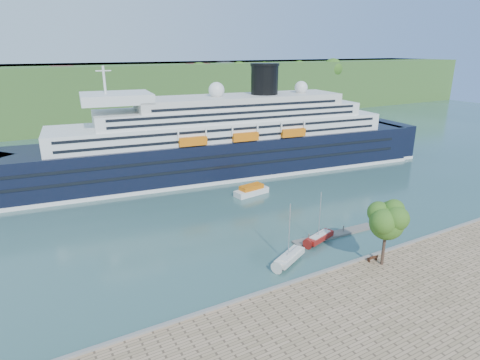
% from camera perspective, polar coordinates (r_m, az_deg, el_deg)
% --- Properties ---
extents(ground, '(400.00, 400.00, 0.00)m').
position_cam_1_polar(ground, '(61.14, 15.10, -12.15)').
color(ground, '#2A4A46').
rests_on(ground, ground).
extents(far_hillside, '(400.00, 50.00, 24.00)m').
position_cam_1_polar(far_hillside, '(186.60, -17.67, 11.72)').
color(far_hillside, '#376026').
rests_on(far_hillside, ground).
extents(quay_coping, '(220.00, 0.50, 0.30)m').
position_cam_1_polar(quay_coping, '(60.46, 15.32, -11.28)').
color(quay_coping, slate).
rests_on(quay_coping, promenade).
extents(cruise_ship, '(121.29, 32.45, 26.96)m').
position_cam_1_polar(cruise_ship, '(99.01, -3.28, 8.39)').
color(cruise_ship, black).
rests_on(cruise_ship, ground).
extents(park_bench, '(1.65, 0.80, 1.02)m').
position_cam_1_polar(park_bench, '(61.97, 18.33, -10.44)').
color(park_bench, '#482414').
rests_on(park_bench, promenade).
extents(promenade_tree, '(6.34, 6.34, 10.49)m').
position_cam_1_polar(promenade_tree, '(59.44, 20.02, -6.79)').
color(promenade_tree, '#37631A').
rests_on(promenade_tree, promenade).
extents(floating_pontoon, '(16.37, 2.79, 0.36)m').
position_cam_1_polar(floating_pontoon, '(70.62, 13.33, -7.54)').
color(floating_pontoon, slate).
rests_on(floating_pontoon, ground).
extents(sailboat_white_near, '(7.17, 4.85, 9.08)m').
position_cam_1_polar(sailboat_white_near, '(59.12, 7.21, -7.73)').
color(sailboat_white_near, silver).
rests_on(sailboat_white_near, ground).
extents(sailboat_red, '(6.74, 3.66, 8.39)m').
position_cam_1_polar(sailboat_red, '(66.23, 11.45, -5.36)').
color(sailboat_red, maroon).
rests_on(sailboat_red, ground).
extents(tender_launch, '(8.23, 3.81, 2.19)m').
position_cam_1_polar(tender_launch, '(87.05, 1.64, -1.40)').
color(tender_launch, orange).
rests_on(tender_launch, ground).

